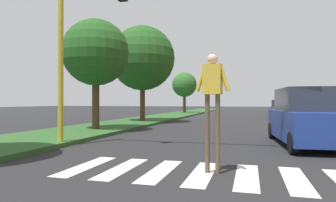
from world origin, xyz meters
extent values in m
plane|color=#262628|center=(0.00, 30.00, 0.00)|extent=(140.00, 140.00, 0.00)
cube|color=silver|center=(-3.15, 8.26, 0.00)|extent=(0.45, 2.20, 0.01)
cube|color=silver|center=(-2.25, 8.26, 0.00)|extent=(0.45, 2.20, 0.01)
cube|color=silver|center=(-1.35, 8.26, 0.00)|extent=(0.45, 2.20, 0.01)
cube|color=silver|center=(-0.45, 8.26, 0.00)|extent=(0.45, 2.20, 0.01)
cube|color=silver|center=(0.45, 8.26, 0.00)|extent=(0.45, 2.20, 0.01)
cube|color=silver|center=(1.35, 8.26, 0.00)|extent=(0.45, 2.20, 0.01)
cube|color=#2D5B28|center=(-7.36, 28.00, 0.07)|extent=(3.99, 64.00, 0.15)
cylinder|color=#4C3823|center=(-6.97, 15.47, 1.56)|extent=(0.36, 0.36, 2.83)
sphere|color=#23561E|center=(-6.97, 15.47, 3.98)|extent=(3.33, 3.33, 3.33)
cylinder|color=#4C3823|center=(-6.96, 22.14, 1.70)|extent=(0.36, 0.36, 3.09)
sphere|color=#23561E|center=(-6.96, 22.14, 4.63)|extent=(4.63, 4.63, 4.63)
cylinder|color=#4C3823|center=(-7.64, 39.27, 1.46)|extent=(0.36, 0.36, 2.62)
sphere|color=#2D6628|center=(-7.64, 39.27, 3.72)|extent=(3.16, 3.16, 3.16)
cylinder|color=gold|center=(-5.66, 10.80, 3.15)|extent=(0.18, 0.18, 6.00)
cylinder|color=brown|center=(-0.14, 8.33, 0.82)|extent=(0.11, 0.11, 1.65)
cylinder|color=brown|center=(-0.35, 8.36, 0.82)|extent=(0.11, 0.11, 1.65)
cube|color=gold|center=(-0.24, 8.35, 1.96)|extent=(0.41, 0.28, 0.62)
cylinder|color=gold|center=(-0.01, 8.32, 1.99)|extent=(0.27, 0.12, 0.58)
cylinder|color=gold|center=(-0.48, 8.37, 1.99)|extent=(0.27, 0.12, 0.58)
sphere|color=beige|center=(-0.24, 8.35, 2.38)|extent=(0.24, 0.24, 0.22)
cube|color=navy|center=(2.39, 13.10, 0.70)|extent=(2.29, 4.75, 0.96)
cube|color=#2D333D|center=(2.37, 13.33, 1.58)|extent=(1.88, 2.66, 0.79)
cylinder|color=black|center=(1.68, 11.18, 0.32)|extent=(0.27, 0.66, 0.64)
cylinder|color=black|center=(3.10, 15.02, 0.32)|extent=(0.27, 0.66, 0.64)
cylinder|color=black|center=(1.36, 14.87, 0.32)|extent=(0.27, 0.66, 0.64)
cube|color=#474C51|center=(3.29, 33.05, 0.62)|extent=(1.82, 4.15, 0.81)
cube|color=#2D333D|center=(3.30, 33.26, 1.36)|extent=(1.56, 1.88, 0.66)
cylinder|color=black|center=(4.04, 31.43, 0.32)|extent=(0.23, 0.64, 0.64)
cylinder|color=black|center=(2.47, 31.46, 0.32)|extent=(0.23, 0.64, 0.64)
cylinder|color=black|center=(4.11, 34.64, 0.32)|extent=(0.23, 0.64, 0.64)
cylinder|color=black|center=(2.54, 34.67, 0.32)|extent=(0.23, 0.64, 0.64)
camera|label=1|loc=(0.52, 2.15, 1.49)|focal=31.66mm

